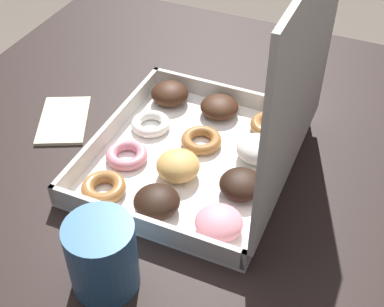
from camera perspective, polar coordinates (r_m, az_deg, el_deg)
dining_table at (r=0.92m, az=-4.06°, el=-6.50°), size 1.10×0.89×0.73m
donut_box at (r=0.81m, az=2.81°, el=1.63°), size 0.34×0.31×0.35m
coffee_mug at (r=0.67m, az=-9.56°, el=-10.65°), size 0.09×0.09×0.10m
paper_napkin at (r=0.96m, az=-13.52°, el=3.48°), size 0.15×0.13×0.01m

